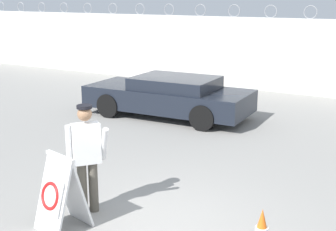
# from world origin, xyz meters

# --- Properties ---
(ground_plane) EXTENTS (90.00, 90.00, 0.00)m
(ground_plane) POSITION_xyz_m (0.00, 0.00, 0.00)
(ground_plane) COLOR gray
(perimeter_wall) EXTENTS (36.00, 0.30, 3.11)m
(perimeter_wall) POSITION_xyz_m (0.00, 11.15, 1.34)
(perimeter_wall) COLOR silver
(perimeter_wall) RESTS_ON ground_plane
(barricade_sign) EXTENTS (0.76, 0.81, 1.18)m
(barricade_sign) POSITION_xyz_m (-1.28, -0.72, 0.59)
(barricade_sign) COLOR white
(barricade_sign) RESTS_ON ground_plane
(security_guard) EXTENTS (0.63, 0.55, 1.80)m
(security_guard) POSITION_xyz_m (-1.29, -0.07, 1.01)
(security_guard) COLOR #514C42
(security_guard) RESTS_ON ground_plane
(parked_car_front_coupe) EXTENTS (4.87, 2.16, 1.19)m
(parked_car_front_coupe) POSITION_xyz_m (-3.28, 5.94, 0.62)
(parked_car_front_coupe) COLOR black
(parked_car_front_coupe) RESTS_ON ground_plane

